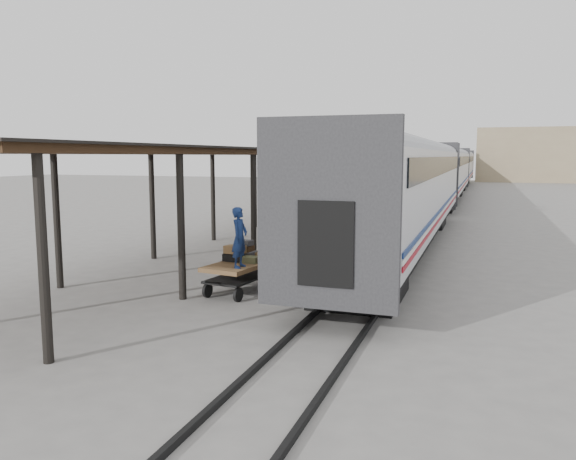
# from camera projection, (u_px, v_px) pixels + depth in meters

# --- Properties ---
(ground) EXTENTS (160.00, 160.00, 0.00)m
(ground) POSITION_uv_depth(u_px,v_px,m) (257.00, 287.00, 16.66)
(ground) COLOR slate
(ground) RESTS_ON ground
(train) EXTENTS (3.45, 76.01, 4.01)m
(train) POSITION_uv_depth(u_px,v_px,m) (446.00, 170.00, 46.90)
(train) COLOR silver
(train) RESTS_ON ground
(canopy) EXTENTS (4.90, 64.30, 4.15)m
(canopy) POSITION_uv_depth(u_px,v_px,m) (341.00, 154.00, 39.71)
(canopy) COLOR #422B19
(canopy) RESTS_ON ground
(rails) EXTENTS (1.54, 150.00, 0.12)m
(rails) POSITION_uv_depth(u_px,v_px,m) (445.00, 201.00, 47.44)
(rails) COLOR black
(rails) RESTS_ON ground
(building_far) EXTENTS (18.00, 10.00, 8.00)m
(building_far) POSITION_uv_depth(u_px,v_px,m) (539.00, 155.00, 84.59)
(building_far) COLOR tan
(building_far) RESTS_ON ground
(building_left) EXTENTS (12.00, 8.00, 6.00)m
(building_left) POSITION_uv_depth(u_px,v_px,m) (385.00, 161.00, 96.29)
(building_left) COLOR tan
(building_left) RESTS_ON ground
(baggage_cart) EXTENTS (1.59, 2.56, 0.86)m
(baggage_cart) POSITION_uv_depth(u_px,v_px,m) (241.00, 270.00, 15.92)
(baggage_cart) COLOR brown
(baggage_cart) RESTS_ON ground
(suitcase_stack) EXTENTS (1.28, 1.09, 0.57)m
(suitcase_stack) POSITION_uv_depth(u_px,v_px,m) (245.00, 254.00, 16.25)
(suitcase_stack) COLOR #3E3E41
(suitcase_stack) RESTS_ON baggage_cart
(luggage_tug) EXTENTS (1.28, 1.83, 1.49)m
(luggage_tug) POSITION_uv_depth(u_px,v_px,m) (334.00, 206.00, 35.57)
(luggage_tug) COLOR maroon
(luggage_tug) RESTS_ON ground
(porter) EXTENTS (0.41, 0.61, 1.64)m
(porter) POSITION_uv_depth(u_px,v_px,m) (240.00, 237.00, 15.09)
(porter) COLOR navy
(porter) RESTS_ON baggage_cart
(pedestrian) EXTENTS (1.00, 0.71, 1.58)m
(pedestrian) POSITION_uv_depth(u_px,v_px,m) (332.00, 208.00, 33.22)
(pedestrian) COLOR black
(pedestrian) RESTS_ON ground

